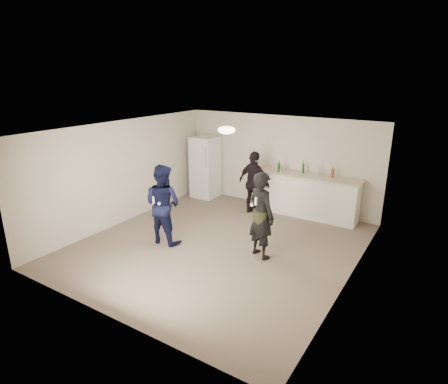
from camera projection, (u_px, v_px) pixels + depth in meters
The scene contains 21 objects.
floor at pixel (219, 245), 8.12m from camera, with size 6.00×6.00×0.00m, color #6B5B4C.
ceiling at pixel (219, 129), 7.36m from camera, with size 6.00×6.00×0.00m, color silver.
wall_back at pixel (279, 162), 10.15m from camera, with size 6.00×6.00×0.00m, color beige.
wall_front at pixel (104, 243), 5.32m from camera, with size 6.00×6.00×0.00m, color beige.
wall_left at pixel (125, 172), 9.14m from camera, with size 6.00×6.00×0.00m, color beige.
wall_right at pixel (355, 216), 6.34m from camera, with size 6.00×6.00×0.00m, color beige.
counter at pixel (306, 196), 9.62m from camera, with size 2.60×0.56×1.05m, color white.
counter_top at pixel (308, 176), 9.46m from camera, with size 2.68×0.64×0.04m, color beige.
fridge at pixel (205, 167), 11.04m from camera, with size 0.70×0.70×1.80m, color white.
fridge_handle at pixel (206, 157), 10.48m from camera, with size 0.02×0.02×0.60m, color silver.
ceiling_dome at pixel (227, 130), 7.61m from camera, with size 0.36×0.36×0.16m, color white.
shaker at pixel (281, 169), 9.72m from camera, with size 0.08×0.08×0.17m, color #B5B4B9.
man at pixel (163, 204), 8.03m from camera, with size 0.85×0.66×1.74m, color #101645.
woman at pixel (261, 215), 7.37m from camera, with size 0.65×0.42×1.77m, color black.
camo_shorts at pixel (261, 217), 7.38m from camera, with size 0.34×0.34×0.28m, color #343C1B.
spectator at pixel (254, 183), 9.70m from camera, with size 0.97×0.41×1.66m, color black.
remote_man at pixel (154, 200), 7.75m from camera, with size 0.04×0.04×0.15m, color white.
nunchuk_man at pixel (159, 204), 7.74m from camera, with size 0.07×0.07×0.07m, color silver.
remote_woman at pixel (256, 201), 7.06m from camera, with size 0.04×0.04×0.15m, color white.
nunchuk_woman at pixel (252, 205), 7.16m from camera, with size 0.07×0.07×0.07m, color white.
bottle_cluster at pixel (308, 170), 9.49m from camera, with size 1.42×0.27×0.25m.
Camera 1 is at (4.03, -6.18, 3.58)m, focal length 30.00 mm.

